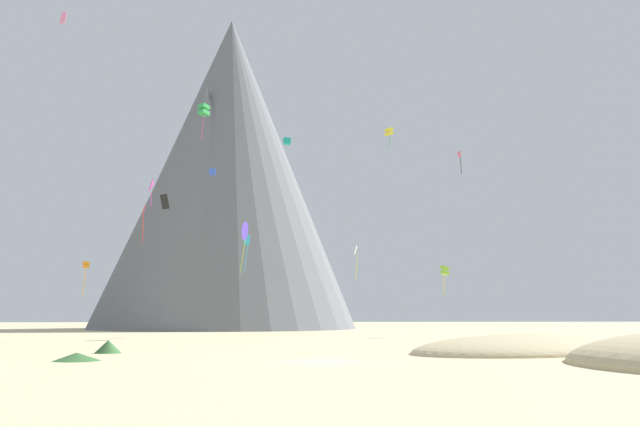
{
  "coord_description": "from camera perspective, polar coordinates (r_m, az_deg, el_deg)",
  "views": [
    {
      "loc": [
        -2.97,
        -36.48,
        2.54
      ],
      "look_at": [
        3.43,
        42.18,
        14.69
      ],
      "focal_mm": 37.01,
      "sensor_mm": 36.0,
      "label": 1
    }
  ],
  "objects": [
    {
      "name": "bush_far_left",
      "position": [
        58.28,
        16.43,
        -10.62
      ],
      "size": [
        3.81,
        3.81,
        0.57
      ],
      "primitive_type": "cone",
      "rotation": [
        0.0,
        0.0,
        2.32
      ],
      "color": "#386633",
      "rests_on": "ground_plane"
    },
    {
      "name": "kite_teal_mid",
      "position": [
        77.62,
        -2.88,
        6.26
      ],
      "size": [
        0.92,
        0.89,
        0.81
      ],
      "rotation": [
        0.0,
        0.0,
        1.72
      ],
      "color": "teal"
    },
    {
      "name": "kite_magenta_mid",
      "position": [
        87.69,
        -14.33,
        2.38
      ],
      "size": [
        1.35,
        2.12,
        3.81
      ],
      "rotation": [
        0.0,
        0.0,
        1.85
      ],
      "color": "#D1339E"
    },
    {
      "name": "ground_plane",
      "position": [
        36.68,
        0.0,
        -12.72
      ],
      "size": [
        400.0,
        400.0,
        0.0
      ],
      "primitive_type": "plane",
      "color": "beige"
    },
    {
      "name": "kite_orange_low",
      "position": [
        91.45,
        -19.58,
        -4.25
      ],
      "size": [
        1.04,
        1.03,
        4.62
      ],
      "rotation": [
        0.0,
        0.0,
        1.83
      ],
      "color": "orange"
    },
    {
      "name": "dune_midground",
      "position": [
        48.23,
        17.57,
        -11.37
      ],
      "size": [
        21.5,
        17.79,
        2.49
      ],
      "primitive_type": "ellipsoid",
      "rotation": [
        0.0,
        0.0,
        0.45
      ],
      "color": "#C6B284",
      "rests_on": "ground_plane"
    },
    {
      "name": "kite_green_high",
      "position": [
        100.07,
        -10.02,
        8.79
      ],
      "size": [
        1.88,
        1.88,
        5.54
      ],
      "rotation": [
        0.0,
        0.0,
        5.54
      ],
      "color": "green"
    },
    {
      "name": "kite_black_low",
      "position": [
        67.3,
        -13.27,
        1.01
      ],
      "size": [
        1.03,
        0.64,
        1.54
      ],
      "rotation": [
        0.0,
        0.0,
        5.1
      ],
      "color": "black"
    },
    {
      "name": "kite_lime_low",
      "position": [
        79.82,
        10.72,
        -4.91
      ],
      "size": [
        1.0,
        0.95,
        3.43
      ],
      "rotation": [
        0.0,
        0.0,
        4.87
      ],
      "color": "#8CD133"
    },
    {
      "name": "rock_massif",
      "position": [
        125.77,
        -9.0,
        2.41
      ],
      "size": [
        58.22,
        55.54,
        60.65
      ],
      "color": "slate",
      "rests_on": "ground_plane"
    },
    {
      "name": "kite_yellow_high",
      "position": [
        94.65,
        5.99,
        7.04
      ],
      "size": [
        1.27,
        1.24,
        2.78
      ],
      "rotation": [
        0.0,
        0.0,
        2.05
      ],
      "color": "yellow"
    },
    {
      "name": "kite_indigo_low",
      "position": [
        74.88,
        -6.57,
        -1.57
      ],
      "size": [
        0.97,
        2.16,
        5.95
      ],
      "rotation": [
        0.0,
        0.0,
        4.41
      ],
      "color": "#5138B2"
    },
    {
      "name": "kite_pink_high",
      "position": [
        84.61,
        -21.32,
        15.49
      ],
      "size": [
        1.04,
        0.72,
        1.49
      ],
      "rotation": [
        0.0,
        0.0,
        1.72
      ],
      "color": "pink"
    },
    {
      "name": "kite_cyan_low",
      "position": [
        93.63,
        -6.37,
        -2.71
      ],
      "size": [
        0.87,
        0.13,
        5.34
      ],
      "rotation": [
        0.0,
        0.0,
        2.34
      ],
      "color": "#33BCDB"
    },
    {
      "name": "kite_blue_mid",
      "position": [
        81.06,
        -9.29,
        3.59
      ],
      "size": [
        0.81,
        0.44,
        0.89
      ],
      "rotation": [
        0.0,
        0.0,
        5.22
      ],
      "color": "blue"
    },
    {
      "name": "bush_ridge_crest",
      "position": [
        47.15,
        -17.85,
        -10.9
      ],
      "size": [
        1.95,
        1.95,
        0.87
      ],
      "primitive_type": "cone",
      "rotation": [
        0.0,
        0.0,
        3.23
      ],
      "color": "#386633",
      "rests_on": "ground_plane"
    },
    {
      "name": "kite_red_low",
      "position": [
        70.52,
        -15.04,
        -0.16
      ],
      "size": [
        0.43,
        0.84,
        3.74
      ],
      "rotation": [
        0.0,
        0.0,
        0.94
      ],
      "color": "red"
    },
    {
      "name": "bush_low_patch",
      "position": [
        39.94,
        -20.29,
        -11.54
      ],
      "size": [
        3.67,
        3.67,
        0.46
      ],
      "primitive_type": "cone",
      "rotation": [
        0.0,
        0.0,
        5.53
      ],
      "color": "#386633",
      "rests_on": "ground_plane"
    },
    {
      "name": "kite_white_low",
      "position": [
        91.58,
        3.13,
        -3.7
      ],
      "size": [
        0.56,
        0.77,
        4.6
      ],
      "rotation": [
        0.0,
        0.0,
        3.58
      ],
      "color": "white"
    },
    {
      "name": "kite_rainbow_mid",
      "position": [
        99.64,
        12.0,
        4.72
      ],
      "size": [
        0.47,
        0.63,
        3.42
      ],
      "rotation": [
        0.0,
        0.0,
        1.23
      ],
      "color": "#E5668C"
    }
  ]
}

